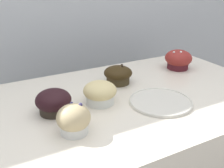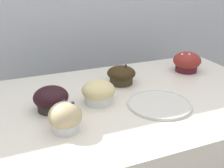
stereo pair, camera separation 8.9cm
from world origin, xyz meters
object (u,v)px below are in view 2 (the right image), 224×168
at_px(muffin_back_left, 187,62).
at_px(muffin_front_left, 98,92).
at_px(muffin_back_right, 121,75).
at_px(muffin_front_right, 65,117).
at_px(muffin_front_center, 51,99).
at_px(serving_plate, 159,104).

bearing_deg(muffin_back_left, muffin_front_left, -162.55).
relative_size(muffin_back_right, muffin_front_right, 1.20).
height_order(muffin_back_left, muffin_front_right, muffin_back_left).
distance_m(muffin_front_center, muffin_back_left, 0.62).
height_order(muffin_back_left, serving_plate, muffin_back_left).
relative_size(muffin_back_left, serving_plate, 0.56).
bearing_deg(muffin_back_right, muffin_back_left, 3.70).
bearing_deg(muffin_front_right, muffin_front_center, 96.84).
distance_m(muffin_front_center, muffin_front_left, 0.15).
xyz_separation_m(muffin_back_left, muffin_front_right, (-0.59, -0.26, -0.00)).
bearing_deg(muffin_front_right, muffin_back_right, 42.00).
bearing_deg(serving_plate, muffin_front_left, 153.04).
height_order(muffin_back_right, muffin_front_right, muffin_front_right).
distance_m(muffin_front_center, serving_plate, 0.35).
relative_size(muffin_back_left, muffin_front_right, 1.29).
height_order(muffin_back_right, muffin_front_left, muffin_front_left).
relative_size(muffin_front_left, serving_plate, 0.52).
relative_size(muffin_back_left, muffin_front_left, 1.08).
xyz_separation_m(muffin_back_left, muffin_back_right, (-0.32, -0.02, -0.01)).
distance_m(muffin_front_center, muffin_back_right, 0.31).
bearing_deg(muffin_front_left, muffin_front_right, -138.07).
bearing_deg(muffin_front_left, muffin_front_center, 176.29).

